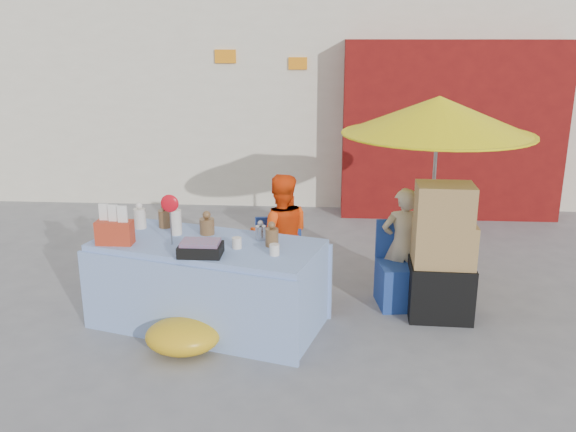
# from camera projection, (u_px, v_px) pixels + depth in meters

# --- Properties ---
(ground) EXTENTS (80.00, 80.00, 0.00)m
(ground) POSITION_uv_depth(u_px,v_px,m) (282.00, 340.00, 5.52)
(ground) COLOR slate
(ground) RESTS_ON ground
(backdrop) EXTENTS (14.00, 8.00, 7.80)m
(backdrop) POSITION_uv_depth(u_px,v_px,m) (338.00, 11.00, 11.79)
(backdrop) COLOR silver
(backdrop) RESTS_ON ground
(market_table) EXTENTS (2.33, 1.55, 1.29)m
(market_table) POSITION_uv_depth(u_px,v_px,m) (208.00, 282.00, 5.74)
(market_table) COLOR #819DCF
(market_table) RESTS_ON ground
(chair_left) EXTENTS (0.54, 0.53, 0.85)m
(chair_left) POSITION_uv_depth(u_px,v_px,m) (280.00, 278.00, 6.28)
(chair_left) COLOR navy
(chair_left) RESTS_ON ground
(chair_right) EXTENTS (0.54, 0.53, 0.85)m
(chair_right) POSITION_uv_depth(u_px,v_px,m) (402.00, 281.00, 6.20)
(chair_right) COLOR navy
(chair_right) RESTS_ON ground
(vendor_orange) EXTENTS (0.70, 0.58, 1.32)m
(vendor_orange) POSITION_uv_depth(u_px,v_px,m) (281.00, 236.00, 6.30)
(vendor_orange) COLOR #FF470D
(vendor_orange) RESTS_ON ground
(vendor_beige) EXTENTS (0.47, 0.34, 1.20)m
(vendor_beige) POSITION_uv_depth(u_px,v_px,m) (402.00, 245.00, 6.23)
(vendor_beige) COLOR tan
(vendor_beige) RESTS_ON ground
(umbrella) EXTENTS (1.90, 1.90, 2.09)m
(umbrella) POSITION_uv_depth(u_px,v_px,m) (438.00, 116.00, 5.99)
(umbrella) COLOR gray
(umbrella) RESTS_ON ground
(box_stack) EXTENTS (0.62, 0.51, 1.34)m
(box_stack) POSITION_uv_depth(u_px,v_px,m) (442.00, 257.00, 5.83)
(box_stack) COLOR black
(box_stack) RESTS_ON ground
(tarp_bundle) EXTENTS (0.73, 0.62, 0.29)m
(tarp_bundle) POSITION_uv_depth(u_px,v_px,m) (183.00, 336.00, 5.29)
(tarp_bundle) COLOR gold
(tarp_bundle) RESTS_ON ground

